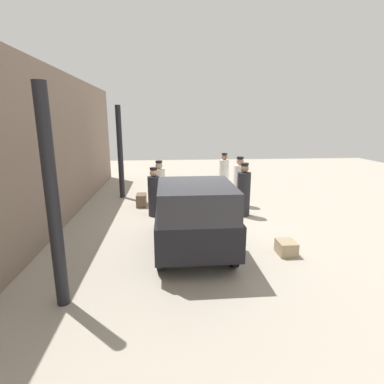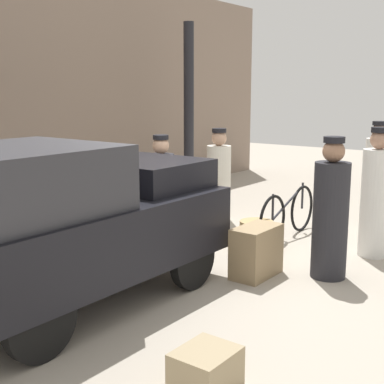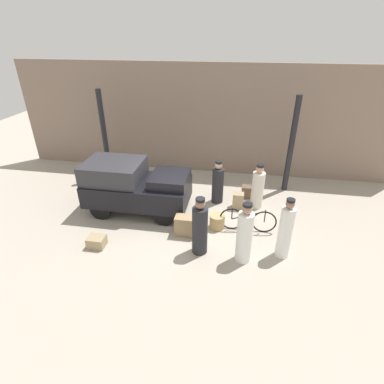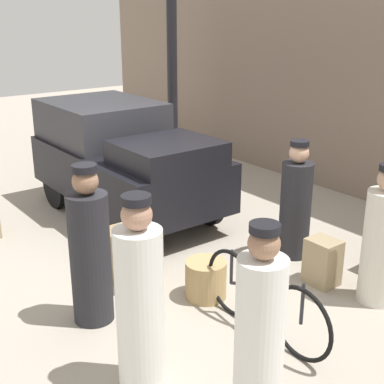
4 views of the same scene
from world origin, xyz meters
The scene contains 15 objects.
ground_plane centered at (0.00, 0.00, 0.00)m, with size 30.00×30.00×0.00m, color #A89E8E.
station_building_facade centered at (0.00, 4.08, 2.25)m, with size 16.00×0.15×4.50m.
canopy_pillar_right centered at (3.47, 2.76, 1.81)m, with size 0.21×0.21×3.63m.
truck centered at (-1.81, 0.35, 0.96)m, with size 3.45×1.72×1.76m.
bicycle centered at (2.03, -0.29, 0.39)m, with size 1.75×0.04×0.81m.
wicker_basket centered at (1.09, -0.28, 0.22)m, with size 0.48×0.48×0.45m.
porter_with_bicycle centered at (0.71, -1.53, 0.79)m, with size 0.43×0.43×1.74m.
porter_standing_middle centered at (1.92, -1.68, 0.82)m, with size 0.42×0.42×1.79m.
porter_carrying_trunk centered at (2.99, -1.31, 0.83)m, with size 0.37×0.37×1.81m.
porter_lifting_near_truck centered at (0.94, 1.36, 0.72)m, with size 0.41×0.41×1.60m.
conductor_in_dark_uniform centered at (2.33, 1.23, 0.74)m, with size 0.42×0.42×1.63m.
trunk_wicker_pale centered at (0.20, -0.80, 0.32)m, with size 0.70×0.39×0.63m.
trunk_large_brown centered at (2.10, 1.89, 0.22)m, with size 0.59×0.34×0.44m.
suitcase_black_upright centered at (1.70, 1.04, 0.29)m, with size 0.38×0.32×0.58m.
trunk_umber_medium centered at (-2.27, -1.80, 0.16)m, with size 0.49×0.41×0.32m.
Camera 2 is at (-5.34, -4.00, 2.28)m, focal length 50.00 mm.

